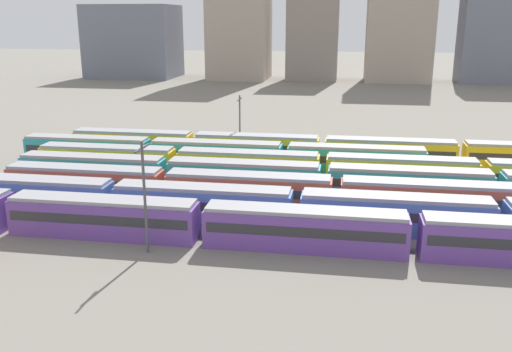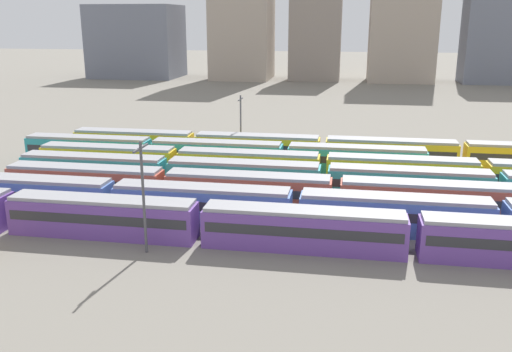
{
  "view_description": "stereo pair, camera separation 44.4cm",
  "coord_description": "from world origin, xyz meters",
  "px_view_note": "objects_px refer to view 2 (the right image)",
  "views": [
    {
      "loc": [
        29.09,
        -45.58,
        19.76
      ],
      "look_at": [
        19.14,
        15.6,
        2.04
      ],
      "focal_mm": 38.52,
      "sensor_mm": 36.0,
      "label": 1
    },
    {
      "loc": [
        29.52,
        -45.51,
        19.76
      ],
      "look_at": [
        19.14,
        15.6,
        2.04
      ],
      "focal_mm": 38.52,
      "sensor_mm": 36.0,
      "label": 2
    }
  ],
  "objects_px": {
    "catenary_pole_0": "(143,192)",
    "train_track_3": "(408,184)",
    "train_track_2": "(248,190)",
    "catenary_pole_1": "(241,122)",
    "train_track_6": "(391,152)",
    "train_track_0": "(413,235)",
    "train_track_5": "(217,154)",
    "train_track_4": "(483,176)",
    "train_track_1": "(499,220)"
  },
  "relations": [
    {
      "from": "catenary_pole_0",
      "to": "train_track_3",
      "type": "bearing_deg",
      "value": 37.85
    },
    {
      "from": "train_track_2",
      "to": "train_track_3",
      "type": "height_order",
      "value": "same"
    },
    {
      "from": "train_track_2",
      "to": "catenary_pole_0",
      "type": "bearing_deg",
      "value": -116.17
    },
    {
      "from": "catenary_pole_0",
      "to": "catenary_pole_1",
      "type": "height_order",
      "value": "catenary_pole_0"
    },
    {
      "from": "catenary_pole_1",
      "to": "train_track_3",
      "type": "bearing_deg",
      "value": -38.88
    },
    {
      "from": "train_track_3",
      "to": "train_track_6",
      "type": "bearing_deg",
      "value": 93.56
    },
    {
      "from": "train_track_2",
      "to": "train_track_6",
      "type": "xyz_separation_m",
      "value": [
        16.44,
        20.8,
        0.0
      ]
    },
    {
      "from": "train_track_0",
      "to": "catenary_pole_0",
      "type": "bearing_deg",
      "value": -172.36
    },
    {
      "from": "train_track_6",
      "to": "catenary_pole_0",
      "type": "distance_m",
      "value": 41.48
    },
    {
      "from": "train_track_2",
      "to": "train_track_5",
      "type": "distance_m",
      "value": 17.19
    },
    {
      "from": "train_track_6",
      "to": "catenary_pole_0",
      "type": "bearing_deg",
      "value": -123.93
    },
    {
      "from": "train_track_4",
      "to": "train_track_5",
      "type": "height_order",
      "value": "same"
    },
    {
      "from": "train_track_5",
      "to": "train_track_6",
      "type": "distance_m",
      "value": 24.23
    },
    {
      "from": "train_track_0",
      "to": "train_track_6",
      "type": "bearing_deg",
      "value": 89.82
    },
    {
      "from": "train_track_6",
      "to": "catenary_pole_0",
      "type": "height_order",
      "value": "catenary_pole_0"
    },
    {
      "from": "train_track_2",
      "to": "catenary_pole_0",
      "type": "relative_size",
      "value": 5.57
    },
    {
      "from": "train_track_3",
      "to": "catenary_pole_1",
      "type": "height_order",
      "value": "catenary_pole_1"
    },
    {
      "from": "catenary_pole_1",
      "to": "train_track_6",
      "type": "bearing_deg",
      "value": -7.41
    },
    {
      "from": "train_track_3",
      "to": "catenary_pole_0",
      "type": "bearing_deg",
      "value": -142.15
    },
    {
      "from": "train_track_2",
      "to": "train_track_5",
      "type": "bearing_deg",
      "value": 114.86
    },
    {
      "from": "train_track_5",
      "to": "train_track_0",
      "type": "bearing_deg",
      "value": -47.8
    },
    {
      "from": "train_track_2",
      "to": "train_track_1",
      "type": "bearing_deg",
      "value": -11.94
    },
    {
      "from": "train_track_5",
      "to": "catenary_pole_1",
      "type": "height_order",
      "value": "catenary_pole_1"
    },
    {
      "from": "train_track_1",
      "to": "train_track_6",
      "type": "distance_m",
      "value": 27.25
    },
    {
      "from": "catenary_pole_0",
      "to": "catenary_pole_1",
      "type": "relative_size",
      "value": 1.11
    },
    {
      "from": "train_track_2",
      "to": "catenary_pole_1",
      "type": "height_order",
      "value": "catenary_pole_1"
    },
    {
      "from": "train_track_0",
      "to": "train_track_4",
      "type": "xyz_separation_m",
      "value": [
        10.12,
        20.8,
        0.0
      ]
    },
    {
      "from": "catenary_pole_1",
      "to": "train_track_4",
      "type": "bearing_deg",
      "value": -22.53
    },
    {
      "from": "train_track_5",
      "to": "train_track_4",
      "type": "bearing_deg",
      "value": -8.77
    },
    {
      "from": "train_track_0",
      "to": "train_track_1",
      "type": "xyz_separation_m",
      "value": [
        8.25,
        5.2,
        0.0
      ]
    },
    {
      "from": "train_track_4",
      "to": "catenary_pole_0",
      "type": "relative_size",
      "value": 11.24
    },
    {
      "from": "train_track_2",
      "to": "train_track_0",
      "type": "bearing_deg",
      "value": -32.47
    },
    {
      "from": "train_track_1",
      "to": "train_track_6",
      "type": "relative_size",
      "value": 1.2
    },
    {
      "from": "train_track_0",
      "to": "train_track_3",
      "type": "xyz_separation_m",
      "value": [
        1.07,
        15.6,
        0.0
      ]
    },
    {
      "from": "train_track_1",
      "to": "catenary_pole_1",
      "type": "relative_size",
      "value": 12.5
    },
    {
      "from": "train_track_1",
      "to": "train_track_6",
      "type": "height_order",
      "value": "same"
    },
    {
      "from": "train_track_1",
      "to": "train_track_4",
      "type": "relative_size",
      "value": 1.0
    },
    {
      "from": "train_track_3",
      "to": "train_track_5",
      "type": "bearing_deg",
      "value": 157.12
    },
    {
      "from": "train_track_3",
      "to": "train_track_5",
      "type": "xyz_separation_m",
      "value": [
        -24.64,
        10.4,
        -0.0
      ]
    },
    {
      "from": "catenary_pole_1",
      "to": "train_track_1",
      "type": "bearing_deg",
      "value": -43.83
    },
    {
      "from": "catenary_pole_0",
      "to": "catenary_pole_1",
      "type": "bearing_deg",
      "value": 88.22
    },
    {
      "from": "train_track_5",
      "to": "catenary_pole_0",
      "type": "relative_size",
      "value": 5.57
    },
    {
      "from": "train_track_2",
      "to": "train_track_4",
      "type": "distance_m",
      "value": 28.44
    },
    {
      "from": "train_track_1",
      "to": "catenary_pole_0",
      "type": "xyz_separation_m",
      "value": [
        -31.22,
        -8.28,
        3.65
      ]
    },
    {
      "from": "train_track_0",
      "to": "train_track_2",
      "type": "distance_m",
      "value": 19.37
    },
    {
      "from": "train_track_2",
      "to": "train_track_5",
      "type": "relative_size",
      "value": 1.0
    },
    {
      "from": "train_track_4",
      "to": "train_track_6",
      "type": "bearing_deg",
      "value": 133.96
    },
    {
      "from": "train_track_0",
      "to": "train_track_2",
      "type": "height_order",
      "value": "same"
    },
    {
      "from": "catenary_pole_0",
      "to": "catenary_pole_1",
      "type": "distance_m",
      "value": 37.15
    },
    {
      "from": "train_track_1",
      "to": "train_track_2",
      "type": "distance_m",
      "value": 25.13
    }
  ]
}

